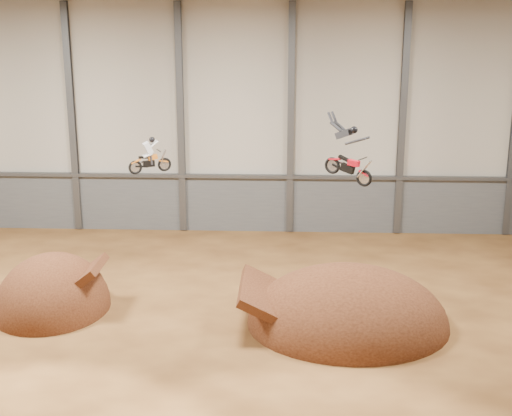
{
  "coord_description": "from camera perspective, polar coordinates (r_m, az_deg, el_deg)",
  "views": [
    {
      "loc": [
        3.07,
        -27.9,
        13.53
      ],
      "look_at": [
        1.7,
        4.0,
        4.55
      ],
      "focal_mm": 50.0,
      "sensor_mm": 36.0,
      "label": 1
    }
  ],
  "objects": [
    {
      "name": "floor",
      "position": [
        31.16,
        -3.5,
        -10.07
      ],
      "size": [
        40.0,
        40.0,
        0.0
      ],
      "primitive_type": "plane",
      "color": "#533116",
      "rests_on": "ground"
    },
    {
      "name": "back_wall",
      "position": [
        43.5,
        -1.63,
        7.06
      ],
      "size": [
        40.0,
        0.1,
        14.0
      ],
      "primitive_type": "cube",
      "color": "beige",
      "rests_on": "ground"
    },
    {
      "name": "lower_band_back",
      "position": [
        44.49,
        -1.59,
        0.34
      ],
      "size": [
        39.8,
        0.18,
        3.5
      ],
      "primitive_type": "cube",
      "color": "#55585D",
      "rests_on": "ground"
    },
    {
      "name": "steel_rail",
      "position": [
        43.91,
        -1.62,
        2.56
      ],
      "size": [
        39.8,
        0.35,
        0.2
      ],
      "primitive_type": "cube",
      "color": "#47494F",
      "rests_on": "lower_band_back"
    },
    {
      "name": "steel_column_1",
      "position": [
        45.13,
        -14.51,
        6.89
      ],
      "size": [
        0.4,
        0.36,
        13.9
      ],
      "primitive_type": "cube",
      "color": "#47494F",
      "rests_on": "ground"
    },
    {
      "name": "steel_column_2",
      "position": [
        43.67,
        -6.05,
        7.01
      ],
      "size": [
        0.4,
        0.36,
        13.9
      ],
      "primitive_type": "cube",
      "color": "#47494F",
      "rests_on": "ground"
    },
    {
      "name": "steel_column_3",
      "position": [
        43.19,
        2.8,
        6.99
      ],
      "size": [
        0.4,
        0.36,
        13.9
      ],
      "primitive_type": "cube",
      "color": "#47494F",
      "rests_on": "ground"
    },
    {
      "name": "steel_column_4",
      "position": [
        43.74,
        11.63,
        6.8
      ],
      "size": [
        0.4,
        0.36,
        13.9
      ],
      "primitive_type": "cube",
      "color": "#47494F",
      "rests_on": "ground"
    },
    {
      "name": "takeoff_ramp",
      "position": [
        34.87,
        -15.9,
        -7.77
      ],
      "size": [
        5.25,
        6.06,
        5.25
      ],
      "primitive_type": "ellipsoid",
      "color": "#381A0E",
      "rests_on": "ground"
    },
    {
      "name": "landing_ramp",
      "position": [
        32.27,
        7.32,
        -9.22
      ],
      "size": [
        8.9,
        7.87,
        5.13
      ],
      "primitive_type": "ellipsoid",
      "color": "#381A0E",
      "rests_on": "ground"
    },
    {
      "name": "fmx_rider_a",
      "position": [
        35.59,
        -8.51,
        4.34
      ],
      "size": [
        2.32,
        1.66,
        1.98
      ],
      "primitive_type": null,
      "rotation": [
        0.0,
        -0.02,
        0.44
      ],
      "color": "orange"
    },
    {
      "name": "fmx_rider_b",
      "position": [
        31.34,
        7.3,
        4.66
      ],
      "size": [
        3.54,
        2.72,
        3.3
      ],
      "primitive_type": null,
      "rotation": [
        0.0,
        0.22,
        -0.57
      ],
      "color": "red"
    }
  ]
}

